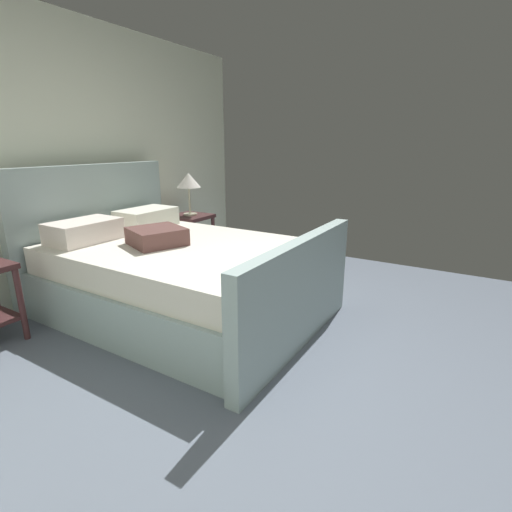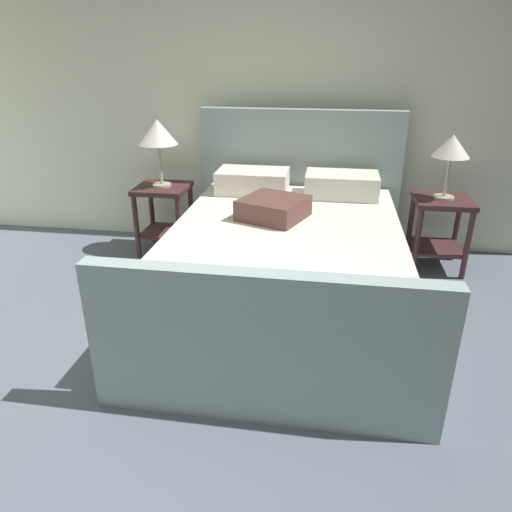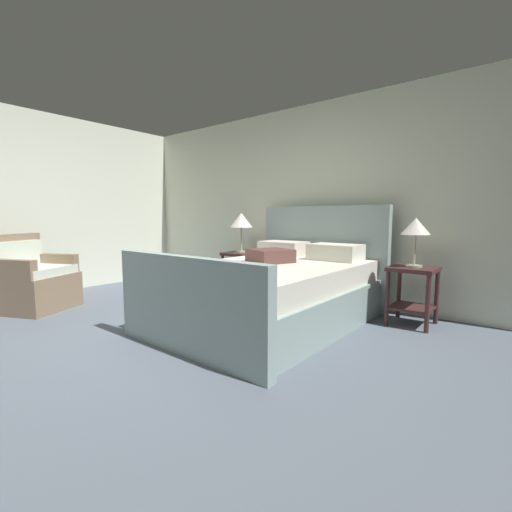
% 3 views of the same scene
% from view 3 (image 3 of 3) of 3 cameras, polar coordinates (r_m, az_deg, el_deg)
% --- Properties ---
extents(ground_plane, '(5.80, 5.22, 0.02)m').
position_cam_3_polar(ground_plane, '(3.27, -19.67, -14.04)').
color(ground_plane, slate).
extents(wall_back, '(5.92, 0.12, 2.57)m').
position_cam_3_polar(wall_back, '(5.00, 6.96, 8.31)').
color(wall_back, silver).
rests_on(wall_back, ground).
extents(wall_side_left, '(0.12, 5.34, 2.57)m').
position_cam_3_polar(wall_side_left, '(5.81, -35.82, 6.89)').
color(wall_side_left, silver).
rests_on(wall_side_left, ground).
extents(bed, '(1.70, 2.30, 1.24)m').
position_cam_3_polar(bed, '(3.73, 2.69, -5.35)').
color(bed, '#95ABA8').
rests_on(bed, ground).
extents(nightstand_right, '(0.44, 0.44, 0.60)m').
position_cam_3_polar(nightstand_right, '(3.97, 23.86, -4.43)').
color(nightstand_right, '#422324').
rests_on(nightstand_right, ground).
extents(table_lamp_right, '(0.28, 0.28, 0.50)m').
position_cam_3_polar(table_lamp_right, '(3.91, 24.25, 4.14)').
color(table_lamp_right, '#B7B293').
rests_on(table_lamp_right, nightstand_right).
extents(nightstand_left, '(0.44, 0.44, 0.60)m').
position_cam_3_polar(nightstand_left, '(5.08, -2.34, -1.63)').
color(nightstand_left, '#422324').
rests_on(nightstand_left, ground).
extents(table_lamp_left, '(0.32, 0.32, 0.56)m').
position_cam_3_polar(table_lamp_left, '(5.03, -2.37, 5.64)').
color(table_lamp_left, '#B7B293').
rests_on(table_lamp_left, nightstand_left).
extents(armchair, '(0.96, 0.96, 0.90)m').
position_cam_3_polar(armchair, '(5.02, -32.36, -3.36)').
color(armchair, '#876E56').
rests_on(armchair, ground).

